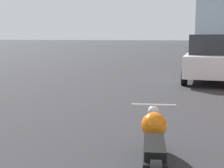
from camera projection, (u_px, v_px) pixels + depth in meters
name	position (u px, v px, depth m)	size (l,w,h in m)	color
motorcycle	(154.00, 149.00, 3.68)	(0.90, 2.37, 0.77)	black
parked_car_white	(211.00, 59.00, 11.90)	(2.30, 4.11, 1.79)	silver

